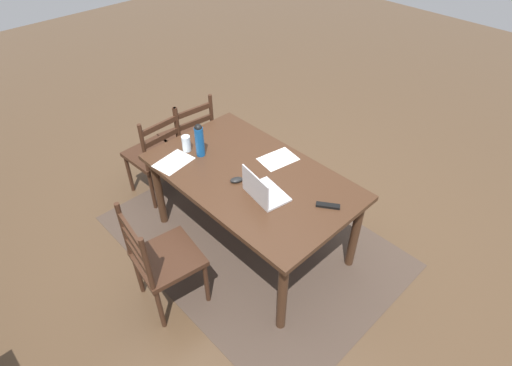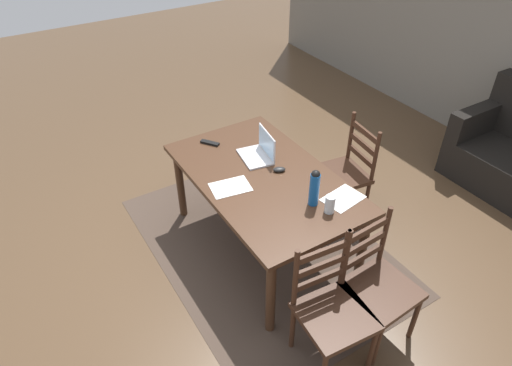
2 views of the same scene
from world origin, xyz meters
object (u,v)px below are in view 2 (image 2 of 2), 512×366
Objects in this scene: chair_far_head at (344,173)px; drinking_glass at (330,204)px; water_bottle at (314,187)px; chair_right_near at (332,310)px; chair_right_far at (377,285)px; laptop at (260,151)px; computer_mouse at (279,169)px; dining_table at (264,184)px; tv_remote at (210,143)px.

drinking_glass is at bearing -49.51° from chair_far_head.
chair_right_near is at bearing -26.12° from water_bottle.
chair_right_far is 0.79m from water_bottle.
chair_far_head is at bearing 136.31° from chair_right_near.
laptop reaches higher than computer_mouse.
drinking_glass is (0.85, 0.04, 0.01)m from laptop.
chair_right_near is (1.12, -0.20, -0.21)m from dining_table.
chair_right_near is at bearing -43.69° from chair_far_head.
laptop is at bearing -177.15° from drinking_glass.
chair_right_far reaches higher than dining_table.
computer_mouse is at bearing 84.14° from dining_table.
tv_remote is (-1.25, -0.31, -0.06)m from drinking_glass.
water_bottle reaches higher than laptop.
drinking_glass reaches higher than tv_remote.
chair_right_near is (1.12, -1.07, 0.00)m from chair_far_head.
laptop is at bearing 166.92° from chair_right_near.
water_bottle reaches higher than drinking_glass.
laptop is 2.58× the size of drinking_glass.
water_bottle is (-0.65, -0.08, 0.45)m from chair_right_far.
drinking_glass is at bearing -111.26° from tv_remote.
tv_remote is (-0.65, -1.02, 0.31)m from chair_far_head.
laptop reaches higher than tv_remote.
chair_far_head is 5.59× the size of tv_remote.
chair_right_near is 0.73m from drinking_glass.
tv_remote is (-0.64, -0.14, 0.10)m from dining_table.
dining_table is 0.17m from computer_mouse.
dining_table is at bearing -170.01° from chair_right_far.
dining_table is at bearing -112.42° from tv_remote.
chair_right_near reaches higher than computer_mouse.
dining_table is 16.70× the size of computer_mouse.
computer_mouse is 0.72m from tv_remote.
drinking_glass reaches higher than dining_table.
dining_table is 0.67m from tv_remote.
dining_table is at bearing 170.08° from chair_right_near.
chair_right_near is 5.59× the size of tv_remote.
laptop is 3.52× the size of computer_mouse.
chair_right_near is 3.24× the size of water_bottle.
chair_right_near reaches higher than dining_table.
dining_table is 1.76× the size of chair_far_head.
tv_remote is (-1.77, 0.05, 0.31)m from chair_right_near.
chair_far_head is at bearing 130.49° from drinking_glass.
water_bottle is at bearing -161.73° from drinking_glass.
chair_far_head is 1.24m from tv_remote.
drinking_glass is at bearing 27.09° from computer_mouse.
computer_mouse is at bearing -89.34° from chair_far_head.
chair_right_near is at bearing -9.92° from dining_table.
laptop reaches higher than chair_right_far.
tv_remote is at bearing 178.31° from chair_right_near.
laptop is at bearing -91.49° from tv_remote.
chair_far_head is at bearing 115.36° from computer_mouse.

